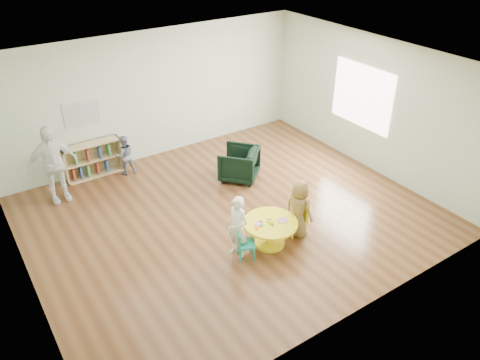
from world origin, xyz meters
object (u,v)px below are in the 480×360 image
Objects in this scene: bookshelf at (92,159)px; child_right at (299,209)px; kid_chair_right at (299,219)px; adult_caretaker at (53,165)px; kid_chair_left at (244,243)px; child_left at (238,227)px; activity_table at (270,229)px; armchair at (239,164)px; toddler at (125,155)px.

bookshelf is 4.60m from child_right.
child_right reaches higher than kid_chair_right.
kid_chair_left is at bearing -60.99° from adult_caretaker.
bookshelf is at bearing -179.05° from child_left.
kid_chair_right is 4.67m from adult_caretaker.
adult_caretaker is (-3.14, 3.41, 0.25)m from child_right.
adult_caretaker is (-2.58, 3.37, 0.46)m from activity_table.
armchair is at bearing 172.66° from kid_chair_left.
kid_chair_left is at bearing 16.17° from armchair.
adult_caretaker is at bearing 127.43° from activity_table.
armchair is (1.35, 2.16, 0.06)m from kid_chair_left.
activity_table is 0.83× the size of child_left.
kid_chair_right is 0.51× the size of child_left.
adult_caretaker reaches higher than child_right.
adult_caretaker is at bearing 56.38° from kid_chair_right.
adult_caretaker is at bearing 17.24° from toddler.
toddler is (-1.88, 1.51, 0.09)m from armchair.
child_left is (-0.04, 0.12, 0.26)m from kid_chair_left.
activity_table is 2.26m from armchair.
kid_chair_left is at bearing 3.65° from child_left.
child_left is (1.10, -3.88, 0.18)m from bookshelf.
kid_chair_left is 0.49× the size of child_left.
child_left reaches higher than bookshelf.
activity_table is 1.21× the size of armchair.
kid_chair_left is 1.15m from child_right.
armchair is (0.78, 2.12, 0.03)m from activity_table.
child_right is 1.21× the size of toddler.
armchair is at bearing 8.26° from kid_chair_right.
adult_caretaker reaches higher than kid_chair_right.
bookshelf is 1.13× the size of child_right.
toddler reaches higher than kid_chair_right.
child_left reaches higher than kid_chair_left.
bookshelf reaches higher than armchair.
kid_chair_right is at bearing 122.01° from toddler.
toddler is at bearing -147.11° from kid_chair_left.
activity_table is at bearing 118.61° from kid_chair_left.
kid_chair_left is 0.34× the size of adult_caretaker.
child_left is at bearing -60.61° from adult_caretaker.
activity_table is 0.76× the size of bookshelf.
adult_caretaker is (-3.36, 1.25, 0.44)m from armchair.
armchair reaches higher than kid_chair_left.
child_right reaches higher than armchair.
child_right is (-0.03, -0.02, 0.23)m from kid_chair_right.
toddler is at bearing -80.67° from armchair.
armchair is 0.48× the size of adult_caretaker.
child_left is (-0.60, 0.08, 0.23)m from activity_table.
kid_chair_left is 0.61× the size of toddler.
toddler is 0.56× the size of adult_caretaker.
bookshelf is 1.13m from adult_caretaker.
kid_chair_right is 0.23m from child_right.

